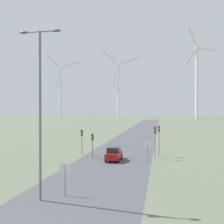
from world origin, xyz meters
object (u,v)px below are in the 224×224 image
Objects in this scene: wind_turbine_far_left at (61,87)px; stop_sign_far at (148,147)px; traffic_light_post_mid_left at (82,136)px; wind_turbine_left at (118,85)px; traffic_light_post_near_left at (92,140)px; streetlamp at (40,97)px; wind_turbine_center at (197,77)px; car_approaching at (114,154)px; traffic_light_post_near_right at (155,136)px; traffic_light_post_mid_right at (159,134)px; stop_sign_near at (65,173)px.

stop_sign_far is at bearing -65.73° from wind_turbine_far_left.
traffic_light_post_mid_left is at bearing 158.17° from stop_sign_far.
wind_turbine_far_left is at bearing 175.09° from wind_turbine_left.
wind_turbine_left is (-30.74, 213.22, 28.39)m from traffic_light_post_near_left.
wind_turbine_left is (-31.30, 230.43, 23.21)m from streetlamp.
streetlamp is 192.95m from wind_turbine_center.
traffic_light_post_mid_left reaches higher than car_approaching.
car_approaching is (-5.38, -2.09, -2.32)m from traffic_light_post_near_right.
wind_turbine_left is at bearing 100.51° from traffic_light_post_near_right.
wind_turbine_left is 0.94× the size of wind_turbine_center.
wind_turbine_center is (28.42, 172.28, 29.89)m from stop_sign_far.
stop_sign_far is (7.17, 15.80, -5.68)m from streetlamp.
wind_turbine_far_left is at bearing 111.31° from streetlamp.
streetlamp is at bearing -112.62° from traffic_light_post_mid_right.
traffic_light_post_mid_left is at bearing -82.32° from wind_turbine_left.
wind_turbine_far_left is 0.91× the size of wind_turbine_center.
wind_turbine_center reaches higher than traffic_light_post_mid_right.
traffic_light_post_near_right reaches higher than stop_sign_near.
wind_turbine_center is at bearing 79.63° from stop_sign_near.
car_approaching is (1.25, 14.80, -0.90)m from stop_sign_near.
traffic_light_post_mid_right is (8.58, 20.59, -4.43)m from streetlamp.
wind_turbine_far_left is at bearing 111.73° from stop_sign_near.
car_approaching is at bearing 80.63° from streetlamp.
stop_sign_near is 15.53m from stop_sign_far.
traffic_light_post_near_left is (-1.97, 15.83, 0.70)m from stop_sign_near.
traffic_light_post_near_left is (-7.73, 1.41, 0.50)m from stop_sign_far.
wind_turbine_center is at bearing 80.63° from stop_sign_far.
stop_sign_near is 18.98m from traffic_light_post_mid_left.
traffic_light_post_mid_left is (-2.91, 19.84, -4.93)m from streetlamp.
stop_sign_far is at bearing -4.84° from car_approaching.
wind_turbine_center is at bearing 78.06° from traffic_light_post_near_left.
traffic_light_post_near_right is 0.99× the size of traffic_light_post_mid_right.
stop_sign_near is 14.88m from car_approaching.
wind_turbine_far_left is (-93.35, 234.26, 28.55)m from stop_sign_near.
wind_turbine_center is at bearing 80.84° from traffic_light_post_mid_right.
wind_turbine_left is at bearing 99.01° from car_approaching.
traffic_light_post_mid_left is (-4.32, 18.46, 0.94)m from stop_sign_near.
stop_sign_near is at bearing -94.83° from car_approaching.
traffic_light_post_near_right is 0.06× the size of wind_turbine_center.
streetlamp reaches higher than traffic_light_post_near_left.
traffic_light_post_mid_right reaches higher than car_approaching.
wind_turbine_far_left reaches higher than traffic_light_post_near_right.
traffic_light_post_near_right is at bearing -102.81° from traffic_light_post_mid_right.
stop_sign_far is 0.65× the size of traffic_light_post_near_right.
wind_turbine_far_left is (-91.93, 235.65, 22.67)m from streetlamp.
stop_sign_far is at bearing 68.25° from stop_sign_near.
stop_sign_near is 0.90× the size of stop_sign_far.
traffic_light_post_near_right is (8.61, 1.06, 0.72)m from traffic_light_post_near_left.
stop_sign_far is 2.89m from traffic_light_post_near_right.
wind_turbine_far_left is (-99.10, 219.84, 28.35)m from stop_sign_far.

